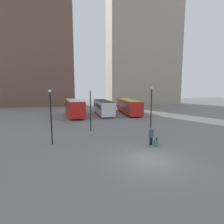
{
  "coord_description": "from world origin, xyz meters",
  "views": [
    {
      "loc": [
        -4.93,
        -11.11,
        5.01
      ],
      "look_at": [
        0.31,
        14.84,
        1.54
      ],
      "focal_mm": 28.0,
      "sensor_mm": 36.0,
      "label": 1
    }
  ],
  "objects": [
    {
      "name": "building_block_right",
      "position": [
        17.07,
        46.28,
        18.19
      ],
      "size": [
        23.02,
        11.19,
        36.39
      ],
      "color": "tan",
      "rests_on": "ground_plane"
    },
    {
      "name": "traveler",
      "position": [
        1.53,
        3.14,
        0.95
      ],
      "size": [
        0.44,
        0.44,
        1.6
      ],
      "rotation": [
        0.0,
        0.0,
        1.64
      ],
      "color": "black",
      "rests_on": "ground_plane"
    },
    {
      "name": "suitcase",
      "position": [
        1.81,
        2.7,
        0.29
      ],
      "size": [
        0.25,
        0.35,
        0.83
      ],
      "rotation": [
        0.0,
        0.0,
        1.64
      ],
      "color": "#28844C",
      "rests_on": "ground_plane"
    },
    {
      "name": "bus_2",
      "position": [
        5.42,
        23.43,
        1.58
      ],
      "size": [
        2.81,
        12.3,
        2.88
      ],
      "rotation": [
        0.0,
        0.0,
        1.54
      ],
      "color": "red",
      "rests_on": "ground_plane"
    },
    {
      "name": "ground_plane",
      "position": [
        0.0,
        0.0,
        0.0
      ],
      "size": [
        160.0,
        160.0,
        0.0
      ],
      "primitive_type": "plane",
      "color": "slate"
    },
    {
      "name": "building_block_left",
      "position": [
        -19.96,
        46.28,
        16.03
      ],
      "size": [
        28.81,
        10.15,
        32.06
      ],
      "color": "brown",
      "rests_on": "ground_plane"
    },
    {
      "name": "bus_0",
      "position": [
        -5.43,
        21.78,
        1.66
      ],
      "size": [
        3.82,
        10.04,
        3.06
      ],
      "rotation": [
        0.0,
        0.0,
        1.7
      ],
      "color": "red",
      "rests_on": "ground_plane"
    },
    {
      "name": "bus_1",
      "position": [
        0.16,
        22.84,
        1.53
      ],
      "size": [
        2.81,
        10.16,
        2.81
      ],
      "rotation": [
        0.0,
        0.0,
        1.61
      ],
      "color": "silver",
      "rests_on": "ground_plane"
    },
    {
      "name": "lamp_post_0",
      "position": [
        2.94,
        6.43,
        3.11
      ],
      "size": [
        0.28,
        0.28,
        5.24
      ],
      "color": "black",
      "rests_on": "ground_plane"
    },
    {
      "name": "lamp_post_1",
      "position": [
        -7.23,
        5.14,
        2.98
      ],
      "size": [
        0.28,
        0.28,
        4.98
      ],
      "color": "black",
      "rests_on": "ground_plane"
    },
    {
      "name": "lamp_post_2",
      "position": [
        -3.36,
        9.47,
        2.93
      ],
      "size": [
        0.28,
        0.28,
        4.9
      ],
      "color": "black",
      "rests_on": "ground_plane"
    }
  ]
}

